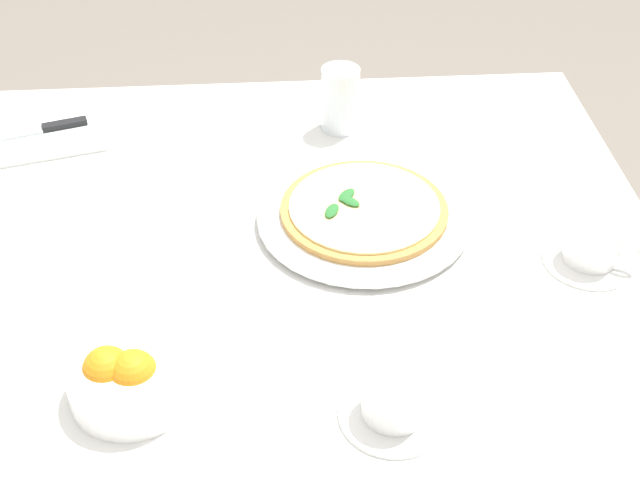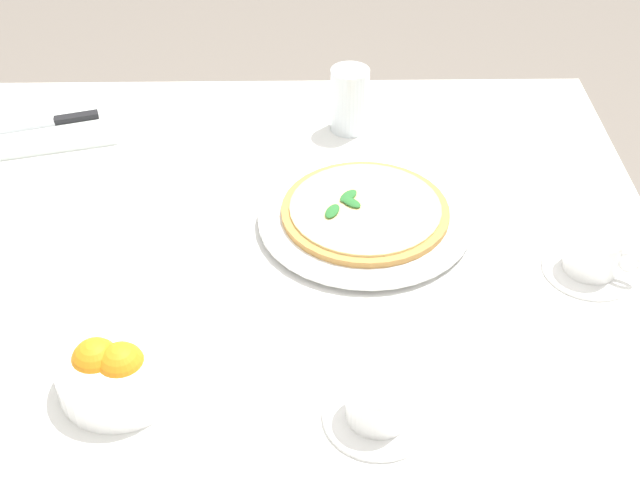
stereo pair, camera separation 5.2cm
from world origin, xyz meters
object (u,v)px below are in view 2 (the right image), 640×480
Objects in this scene: water_glass_far_right at (349,103)px; dinner_knife at (47,122)px; pizza_plate at (365,218)px; napkin_folded at (50,129)px; pizza at (365,210)px; coffee_cup_back_corner at (593,255)px; citrus_bowl at (117,371)px; coffee_cup_near_left at (378,402)px.

dinner_knife is at bearing 1.28° from water_glass_far_right.
napkin_folded reaches higher than pizza_plate.
pizza is 1.03× the size of napkin_folded.
coffee_cup_back_corner is 0.53× the size of napkin_folded.
napkin_folded is at bearing -180.00° from dinner_knife.
water_glass_far_right is 0.66m from citrus_bowl.
coffee_cup_near_left is 0.82m from napkin_folded.
coffee_cup_near_left reaches higher than pizza.
water_glass_far_right is at bearing 164.54° from dinner_knife.
coffee_cup_back_corner reaches higher than coffee_cup_near_left.
pizza is 0.59m from napkin_folded.
pizza_plate is 0.28m from water_glass_far_right.
coffee_cup_near_left is 0.82m from dinner_knife.
pizza is 2.21× the size of water_glass_far_right.
pizza_plate is at bearing -20.23° from coffee_cup_back_corner.
coffee_cup_near_left is (0.01, 0.37, 0.02)m from pizza_plate.
napkin_folded is at bearing -26.22° from pizza_plate.
pizza is 0.45m from citrus_bowl.
coffee_cup_near_left is at bearing 90.59° from water_glass_far_right.
water_glass_far_right is 0.76× the size of citrus_bowl.
coffee_cup_near_left is 1.01× the size of coffee_cup_back_corner.
pizza is 1.91× the size of coffee_cup_near_left.
pizza is at bearing -9.46° from pizza_plate.
pizza reaches higher than napkin_folded.
coffee_cup_back_corner reaches higher than pizza.
citrus_bowl is at bearing 45.07° from pizza_plate.
water_glass_far_right is at bearing -50.14° from coffee_cup_back_corner.
water_glass_far_right is at bearing -87.44° from pizza.
dinner_knife is at bearing -50.14° from coffee_cup_near_left.
coffee_cup_near_left is 0.69× the size of dinner_knife.
pizza_plate is 2.83× the size of water_glass_far_right.
napkin_folded is (0.84, -0.38, -0.02)m from coffee_cup_back_corner.
napkin_folded is at bearing -24.07° from coffee_cup_back_corner.
water_glass_far_right reaches higher than pizza_plate.
coffee_cup_back_corner is 0.66m from citrus_bowl.
pizza_plate is 1.28× the size of pizza.
coffee_cup_back_corner is 0.92m from napkin_folded.
dinner_knife is (0.53, -0.26, -0.00)m from pizza.
pizza reaches higher than dinner_knife.
dinner_knife is at bearing -26.04° from pizza.
coffee_cup_near_left is 1.16× the size of water_glass_far_right.
coffee_cup_back_corner is at bearing -140.91° from coffee_cup_near_left.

